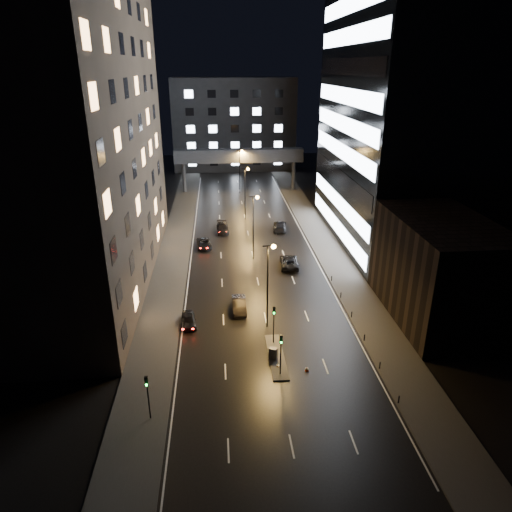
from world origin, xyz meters
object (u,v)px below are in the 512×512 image
Objects in this scene: car_away_b at (239,305)px; utility_cabinet at (273,353)px; car_toward_b at (280,226)px; car_away_c at (204,244)px; car_toward_a at (289,262)px; car_away_d at (223,228)px; car_away_a at (189,320)px.

car_away_b reaches higher than utility_cabinet.
utility_cabinet is (-6.02, -39.66, -0.06)m from car_toward_b.
car_toward_b is at bearing 22.69° from car_away_c.
car_toward_a is (8.15, 12.78, -0.00)m from car_away_b.
car_away_c is 8.10m from car_away_d.
car_toward_a is (12.84, -8.82, 0.10)m from car_away_c.
utility_cabinet is (7.62, -32.00, 0.10)m from car_away_c.
car_toward_b is (10.45, 0.21, 0.09)m from car_away_d.
car_toward_b is at bearing 104.65° from utility_cabinet.
utility_cabinet is (-5.22, -23.18, -0.01)m from car_toward_a.
car_away_c is (-4.69, 21.59, -0.10)m from car_away_b.
car_away_b is (5.97, 2.84, 0.11)m from car_away_a.
car_toward_b is (0.79, 16.48, 0.05)m from car_toward_a.
car_toward_a is (14.12, 15.61, 0.11)m from car_away_a.
car_toward_b reaches higher than car_away_d.
car_away_c is 15.58m from car_toward_a.
car_toward_a is at bearing -62.26° from car_away_d.
car_away_a is 0.68× the size of car_toward_b.
car_toward_b is (13.63, 7.66, 0.15)m from car_away_c.
car_toward_a is at bearing 94.65° from car_toward_b.
car_toward_a is at bearing 100.57° from utility_cabinet.
car_away_c is at bearing -30.31° from car_toward_a.
car_toward_b is (14.92, 32.09, 0.17)m from car_away_a.
car_away_d reaches higher than utility_cabinet.
car_away_c is (1.28, 24.43, 0.01)m from car_away_a.
car_away_b is 22.10m from car_away_c.
car_away_a is 6.61m from car_away_b.
car_away_c is 0.95× the size of car_away_d.
car_away_d is at bearing 119.69° from utility_cabinet.
car_away_c is 3.91× the size of utility_cabinet.
car_toward_b is at bearing 57.91° from car_away_a.
car_away_b is at bearing 61.62° from car_toward_a.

